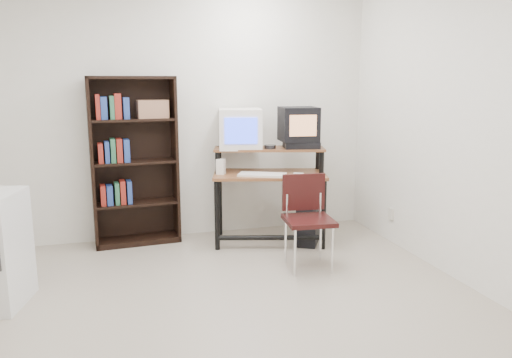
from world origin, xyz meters
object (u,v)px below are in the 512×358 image
object	(u,v)px
crt_monitor	(240,129)
bookshelf	(134,159)
computer_desk	(269,178)
crt_tv	(298,124)
pc_tower	(309,222)
school_chair	(307,211)

from	to	relation	value
crt_monitor	bookshelf	xyz separation A→B (m)	(-1.09, 0.13, -0.29)
computer_desk	crt_tv	bearing A→B (deg)	21.65
crt_tv	bookshelf	xyz separation A→B (m)	(-1.67, 0.30, -0.34)
pc_tower	bookshelf	bearing A→B (deg)	-165.64
bookshelf	crt_tv	bearing A→B (deg)	-14.19
crt_monitor	crt_tv	size ratio (longest dim) A/B	1.27
school_chair	bookshelf	world-z (taller)	bookshelf
school_chair	computer_desk	bearing A→B (deg)	103.85
bookshelf	school_chair	bearing A→B (deg)	-41.22
computer_desk	pc_tower	world-z (taller)	computer_desk
crt_tv	bookshelf	world-z (taller)	bookshelf
computer_desk	bookshelf	xyz separation A→B (m)	(-1.34, 0.34, 0.20)
pc_tower	bookshelf	world-z (taller)	bookshelf
computer_desk	school_chair	distance (m)	0.79
crt_monitor	school_chair	size ratio (longest dim) A/B	0.62
crt_monitor	bookshelf	world-z (taller)	bookshelf
bookshelf	pc_tower	bearing A→B (deg)	-19.44
pc_tower	school_chair	xyz separation A→B (m)	(-0.28, -0.63, 0.30)
pc_tower	bookshelf	xyz separation A→B (m)	(-1.73, 0.48, 0.67)
crt_monitor	pc_tower	world-z (taller)	crt_monitor
computer_desk	crt_monitor	size ratio (longest dim) A/B	2.42
crt_monitor	pc_tower	size ratio (longest dim) A/B	1.15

